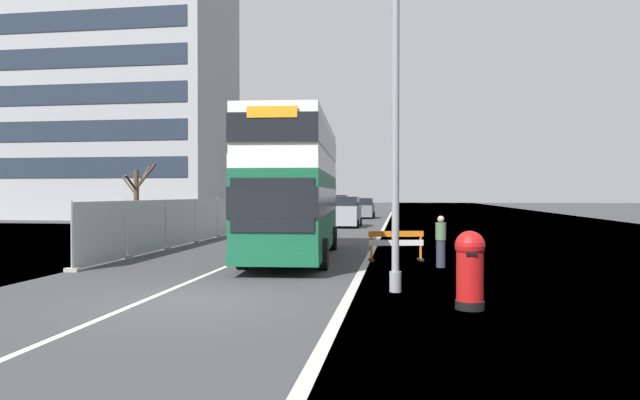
% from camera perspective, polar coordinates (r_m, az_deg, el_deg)
% --- Properties ---
extents(ground, '(140.00, 280.00, 0.10)m').
position_cam_1_polar(ground, '(12.89, -10.04, -10.31)').
color(ground, '#38383A').
extents(double_decker_bus, '(3.40, 10.89, 5.03)m').
position_cam_1_polar(double_decker_bus, '(20.84, -2.60, 1.40)').
color(double_decker_bus, '#145638').
rests_on(double_decker_bus, ground).
extents(lamppost_foreground, '(0.29, 0.70, 9.09)m').
position_cam_1_polar(lamppost_foreground, '(13.77, 7.77, 8.59)').
color(lamppost_foreground, gray).
rests_on(lamppost_foreground, ground).
extents(red_pillar_postbox, '(0.62, 0.62, 1.63)m').
position_cam_1_polar(red_pillar_postbox, '(12.00, 15.14, -6.59)').
color(red_pillar_postbox, black).
rests_on(red_pillar_postbox, ground).
extents(roadworks_barrier, '(1.97, 0.86, 1.07)m').
position_cam_1_polar(roadworks_barrier, '(20.05, 7.82, -4.29)').
color(roadworks_barrier, orange).
rests_on(roadworks_barrier, ground).
extents(construction_site_fence, '(0.44, 24.00, 2.20)m').
position_cam_1_polar(construction_site_fence, '(29.38, -11.58, -1.99)').
color(construction_site_fence, '#A8AAAD').
rests_on(construction_site_fence, ground).
extents(car_oncoming_near, '(1.97, 4.48, 2.19)m').
position_cam_1_polar(car_oncoming_near, '(40.17, 2.78, -1.30)').
color(car_oncoming_near, gray).
rests_on(car_oncoming_near, ground).
extents(car_receding_mid, '(1.94, 4.07, 2.07)m').
position_cam_1_polar(car_receding_mid, '(47.94, -0.26, -1.07)').
color(car_receding_mid, black).
rests_on(car_receding_mid, ground).
extents(car_receding_far, '(1.90, 4.30, 1.97)m').
position_cam_1_polar(car_receding_far, '(54.64, 4.60, -0.90)').
color(car_receding_far, slate).
rests_on(car_receding_far, ground).
extents(car_far_side, '(1.90, 3.81, 2.26)m').
position_cam_1_polar(car_far_side, '(64.07, 2.06, -0.55)').
color(car_far_side, maroon).
rests_on(car_far_side, ground).
extents(bare_tree_far_verge_near, '(2.79, 2.56, 4.66)m').
position_cam_1_polar(bare_tree_far_verge_near, '(42.25, -18.26, 0.65)').
color(bare_tree_far_verge_near, '#4C3D2D').
rests_on(bare_tree_far_verge_near, ground).
extents(pedestrian_at_kerb, '(0.34, 0.34, 1.68)m').
position_cam_1_polar(pedestrian_at_kerb, '(18.51, 12.30, -4.19)').
color(pedestrian_at_kerb, '#2D3342').
rests_on(pedestrian_at_kerb, ground).
extents(backdrop_office_block, '(30.87, 12.63, 26.22)m').
position_cam_1_polar(backdrop_office_block, '(62.60, -23.90, 10.45)').
color(backdrop_office_block, '#9EA0A3').
rests_on(backdrop_office_block, ground).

